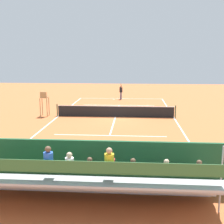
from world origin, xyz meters
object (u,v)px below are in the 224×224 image
object	(u,v)px
equipment_bag	(100,178)
tennis_ball_near	(127,103)
tennis_net	(115,111)
bleacher_stand	(90,180)
tennis_racket	(114,99)
tennis_player	(121,91)
umpire_chair	(44,101)
courtside_bench	(148,170)

from	to	relation	value
equipment_bag	tennis_ball_near	distance (m)	20.90
tennis_net	bleacher_stand	xyz separation A→B (m)	(-0.07, 15.35, 0.45)
bleacher_stand	tennis_racket	size ratio (longest dim) A/B	15.57
tennis_net	tennis_player	xyz separation A→B (m)	(-0.01, -10.40, 0.51)
tennis_player	tennis_net	bearing A→B (deg)	89.93
umpire_chair	equipment_bag	xyz separation A→B (m)	(-6.40, 13.31, -1.13)
courtside_bench	tennis_player	bearing A→B (deg)	-84.78
courtside_bench	umpire_chair	bearing A→B (deg)	-57.58
tennis_net	tennis_racket	size ratio (longest dim) A/B	17.71
tennis_net	courtside_bench	size ratio (longest dim) A/B	5.72
tennis_net	tennis_racket	xyz separation A→B (m)	(0.80, -10.05, -0.49)
bleacher_stand	tennis_ball_near	bearing A→B (deg)	-91.94
umpire_chair	bleacher_stand	bearing A→B (deg)	112.34
umpire_chair	tennis_net	bearing A→B (deg)	-179.18
tennis_player	equipment_bag	bearing A→B (deg)	90.45
equipment_bag	tennis_net	bearing A→B (deg)	-89.15
tennis_player	bleacher_stand	bearing A→B (deg)	90.13
tennis_racket	tennis_ball_near	xyz separation A→B (m)	(-1.65, 2.55, 0.02)
umpire_chair	tennis_player	distance (m)	12.20
umpire_chair	tennis_racket	distance (m)	11.56
bleacher_stand	umpire_chair	bearing A→B (deg)	-67.66
tennis_ball_near	tennis_player	bearing A→B (deg)	-74.02
tennis_ball_near	tennis_racket	bearing A→B (deg)	-57.15
tennis_net	courtside_bench	world-z (taller)	tennis_net
tennis_racket	courtside_bench	bearing A→B (deg)	97.27
bleacher_stand	umpire_chair	distance (m)	16.50
courtside_bench	tennis_ball_near	size ratio (longest dim) A/B	27.27
courtside_bench	equipment_bag	distance (m)	2.02
tennis_player	courtside_bench	bearing A→B (deg)	95.22
umpire_chair	tennis_player	size ratio (longest dim) A/B	1.11
bleacher_stand	tennis_player	distance (m)	25.75
umpire_chair	tennis_racket	size ratio (longest dim) A/B	3.68
tennis_net	umpire_chair	world-z (taller)	umpire_chair
tennis_net	equipment_bag	xyz separation A→B (m)	(-0.20, 13.40, -0.32)
bleacher_stand	tennis_net	bearing A→B (deg)	-89.73
tennis_racket	equipment_bag	bearing A→B (deg)	92.44
tennis_racket	tennis_player	bearing A→B (deg)	-156.34
courtside_bench	tennis_racket	xyz separation A→B (m)	(2.98, -23.32, -0.54)
courtside_bench	tennis_player	xyz separation A→B (m)	(2.16, -23.68, 0.46)
courtside_bench	tennis_racket	world-z (taller)	courtside_bench
tennis_net	tennis_racket	bearing A→B (deg)	-85.43
bleacher_stand	equipment_bag	xyz separation A→B (m)	(-0.13, -1.95, -0.78)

